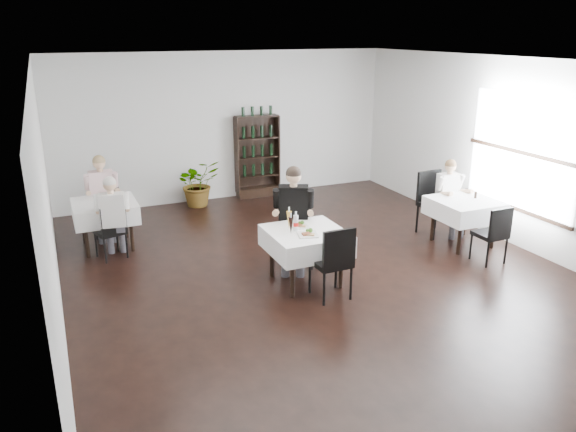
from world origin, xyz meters
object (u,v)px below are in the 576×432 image
object	(u,v)px
potted_tree	(198,183)
main_table	(306,241)
wine_shelf	(257,157)
diner_main	(293,211)

from	to	relation	value
potted_tree	main_table	bearing A→B (deg)	-83.92
wine_shelf	diner_main	distance (m)	3.90
wine_shelf	diner_main	world-z (taller)	wine_shelf
main_table	potted_tree	xyz separation A→B (m)	(-0.44, 4.14, -0.15)
main_table	diner_main	world-z (taller)	diner_main
main_table	potted_tree	size ratio (longest dim) A/B	1.10
main_table	potted_tree	bearing A→B (deg)	96.08
main_table	diner_main	distance (m)	0.58
wine_shelf	main_table	world-z (taller)	wine_shelf
wine_shelf	diner_main	bearing A→B (deg)	-102.79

